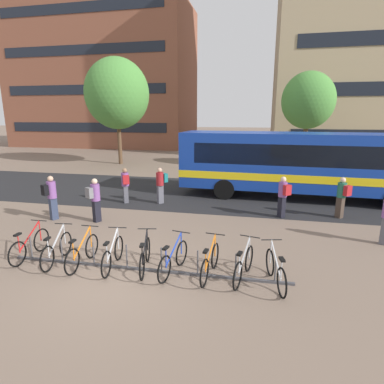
{
  "coord_description": "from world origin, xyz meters",
  "views": [
    {
      "loc": [
        3.37,
        -6.79,
        4.05
      ],
      "look_at": [
        0.99,
        4.34,
        1.25
      ],
      "focal_mm": 29.5,
      "sensor_mm": 36.0,
      "label": 1
    }
  ],
  "objects_px": {
    "parked_bicycle_red_0": "(30,246)",
    "parked_bicycle_blue_5": "(173,260)",
    "commuter_teal_pack_5": "(161,183)",
    "commuter_red_pack_6": "(342,195)",
    "city_bus": "(306,163)",
    "street_tree_1": "(117,94)",
    "parked_bicycle_orange_6": "(210,263)",
    "commuter_red_pack_1": "(125,183)",
    "parked_bicycle_silver_7": "(244,266)",
    "commuter_red_pack_0": "(283,194)",
    "parked_bicycle_silver_1": "(57,250)",
    "commuter_grey_pack_4": "(95,197)",
    "parked_bicycle_black_4": "(145,256)",
    "street_tree_0": "(308,101)",
    "parked_bicycle_silver_8": "(276,271)",
    "parked_bicycle_orange_2": "(82,252)",
    "commuter_black_pack_3": "(51,195)",
    "parked_bicycle_silver_3": "(113,255)"
  },
  "relations": [
    {
      "from": "city_bus",
      "to": "parked_bicycle_silver_7",
      "type": "distance_m",
      "value": 9.14
    },
    {
      "from": "parked_bicycle_blue_5",
      "to": "commuter_red_pack_1",
      "type": "distance_m",
      "value": 7.32
    },
    {
      "from": "parked_bicycle_silver_3",
      "to": "commuter_grey_pack_4",
      "type": "xyz_separation_m",
      "value": [
        -2.33,
        3.38,
        0.6
      ]
    },
    {
      "from": "parked_bicycle_silver_7",
      "to": "commuter_red_pack_1",
      "type": "height_order",
      "value": "commuter_red_pack_1"
    },
    {
      "from": "street_tree_1",
      "to": "commuter_red_pack_0",
      "type": "bearing_deg",
      "value": -44.02
    },
    {
      "from": "parked_bicycle_blue_5",
      "to": "commuter_red_pack_1",
      "type": "relative_size",
      "value": 1.03
    },
    {
      "from": "parked_bicycle_black_4",
      "to": "street_tree_0",
      "type": "xyz_separation_m",
      "value": [
        6.08,
        17.41,
        4.64
      ]
    },
    {
      "from": "parked_bicycle_silver_1",
      "to": "street_tree_0",
      "type": "distance_m",
      "value": 20.08
    },
    {
      "from": "street_tree_1",
      "to": "parked_bicycle_orange_6",
      "type": "bearing_deg",
      "value": -59.2
    },
    {
      "from": "street_tree_0",
      "to": "parked_bicycle_silver_1",
      "type": "bearing_deg",
      "value": -116.22
    },
    {
      "from": "parked_bicycle_silver_7",
      "to": "commuter_red_pack_0",
      "type": "height_order",
      "value": "commuter_red_pack_0"
    },
    {
      "from": "parked_bicycle_silver_1",
      "to": "commuter_grey_pack_4",
      "type": "xyz_separation_m",
      "value": [
        -0.67,
        3.41,
        0.6
      ]
    },
    {
      "from": "commuter_grey_pack_4",
      "to": "parked_bicycle_black_4",
      "type": "bearing_deg",
      "value": -108.54
    },
    {
      "from": "parked_bicycle_silver_1",
      "to": "parked_bicycle_orange_6",
      "type": "distance_m",
      "value": 4.3
    },
    {
      "from": "commuter_black_pack_3",
      "to": "commuter_red_pack_6",
      "type": "relative_size",
      "value": 1.06
    },
    {
      "from": "commuter_red_pack_0",
      "to": "commuter_grey_pack_4",
      "type": "distance_m",
      "value": 7.35
    },
    {
      "from": "parked_bicycle_blue_5",
      "to": "parked_bicycle_black_4",
      "type": "bearing_deg",
      "value": 98.59
    },
    {
      "from": "parked_bicycle_silver_8",
      "to": "street_tree_1",
      "type": "xyz_separation_m",
      "value": [
        -11.99,
        17.49,
        5.3
      ]
    },
    {
      "from": "parked_bicycle_red_0",
      "to": "parked_bicycle_blue_5",
      "type": "height_order",
      "value": "same"
    },
    {
      "from": "commuter_red_pack_0",
      "to": "commuter_black_pack_3",
      "type": "distance_m",
      "value": 9.12
    },
    {
      "from": "parked_bicycle_blue_5",
      "to": "commuter_teal_pack_5",
      "type": "height_order",
      "value": "commuter_teal_pack_5"
    },
    {
      "from": "commuter_red_pack_1",
      "to": "commuter_red_pack_6",
      "type": "height_order",
      "value": "commuter_red_pack_6"
    },
    {
      "from": "commuter_red_pack_1",
      "to": "commuter_grey_pack_4",
      "type": "distance_m",
      "value": 2.78
    },
    {
      "from": "parked_bicycle_silver_7",
      "to": "parked_bicycle_silver_8",
      "type": "xyz_separation_m",
      "value": [
        0.77,
        -0.11,
        0.0
      ]
    },
    {
      "from": "parked_bicycle_black_4",
      "to": "parked_bicycle_blue_5",
      "type": "distance_m",
      "value": 0.79
    },
    {
      "from": "parked_bicycle_blue_5",
      "to": "commuter_red_pack_6",
      "type": "bearing_deg",
      "value": -31.81
    },
    {
      "from": "parked_bicycle_silver_3",
      "to": "parked_bicycle_silver_8",
      "type": "height_order",
      "value": "same"
    },
    {
      "from": "city_bus",
      "to": "commuter_grey_pack_4",
      "type": "distance_m",
      "value": 9.93
    },
    {
      "from": "parked_bicycle_orange_2",
      "to": "commuter_red_pack_6",
      "type": "distance_m",
      "value": 9.88
    },
    {
      "from": "parked_bicycle_orange_6",
      "to": "commuter_red_pack_1",
      "type": "bearing_deg",
      "value": 45.6
    },
    {
      "from": "parked_bicycle_orange_6",
      "to": "commuter_teal_pack_5",
      "type": "height_order",
      "value": "commuter_teal_pack_5"
    },
    {
      "from": "parked_bicycle_orange_2",
      "to": "commuter_red_pack_1",
      "type": "relative_size",
      "value": 1.04
    },
    {
      "from": "commuter_red_pack_0",
      "to": "commuter_red_pack_6",
      "type": "height_order",
      "value": "commuter_red_pack_0"
    },
    {
      "from": "street_tree_0",
      "to": "parked_bicycle_silver_8",
      "type": "bearing_deg",
      "value": -98.82
    },
    {
      "from": "street_tree_0",
      "to": "street_tree_1",
      "type": "height_order",
      "value": "street_tree_1"
    },
    {
      "from": "commuter_grey_pack_4",
      "to": "parked_bicycle_silver_7",
      "type": "bearing_deg",
      "value": -92.26
    },
    {
      "from": "commuter_teal_pack_5",
      "to": "parked_bicycle_silver_3",
      "type": "bearing_deg",
      "value": 51.1
    },
    {
      "from": "commuter_red_pack_6",
      "to": "city_bus",
      "type": "bearing_deg",
      "value": -18.6
    },
    {
      "from": "parked_bicycle_blue_5",
      "to": "parked_bicycle_orange_6",
      "type": "bearing_deg",
      "value": -77.61
    },
    {
      "from": "commuter_red_pack_0",
      "to": "parked_bicycle_red_0",
      "type": "bearing_deg",
      "value": 90.1
    },
    {
      "from": "parked_bicycle_silver_1",
      "to": "parked_bicycle_orange_2",
      "type": "xyz_separation_m",
      "value": [
        0.79,
        -0.01,
        0.0
      ]
    },
    {
      "from": "parked_bicycle_blue_5",
      "to": "parked_bicycle_red_0",
      "type": "bearing_deg",
      "value": 100.58
    },
    {
      "from": "parked_bicycle_silver_3",
      "to": "parked_bicycle_red_0",
      "type": "bearing_deg",
      "value": 81.61
    },
    {
      "from": "parked_bicycle_silver_1",
      "to": "commuter_teal_pack_5",
      "type": "bearing_deg",
      "value": -15.53
    },
    {
      "from": "parked_bicycle_silver_1",
      "to": "parked_bicycle_black_4",
      "type": "height_order",
      "value": "same"
    },
    {
      "from": "parked_bicycle_silver_3",
      "to": "parked_bicycle_silver_7",
      "type": "xyz_separation_m",
      "value": [
        3.48,
        0.1,
        0.0
      ]
    },
    {
      "from": "commuter_grey_pack_4",
      "to": "commuter_red_pack_6",
      "type": "xyz_separation_m",
      "value": [
        9.35,
        2.49,
        -0.03
      ]
    },
    {
      "from": "city_bus",
      "to": "parked_bicycle_orange_2",
      "type": "height_order",
      "value": "city_bus"
    },
    {
      "from": "city_bus",
      "to": "parked_bicycle_silver_1",
      "type": "xyz_separation_m",
      "value": [
        -7.63,
        -8.82,
        -1.39
      ]
    },
    {
      "from": "street_tree_1",
      "to": "commuter_red_pack_1",
      "type": "bearing_deg",
      "value": -64.38
    }
  ]
}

